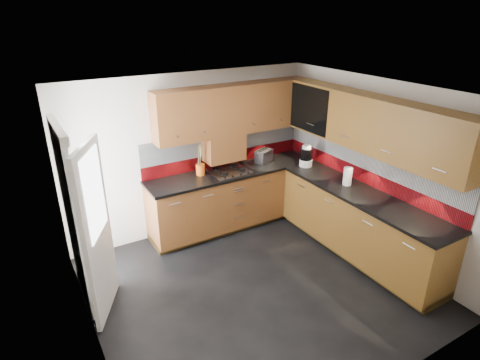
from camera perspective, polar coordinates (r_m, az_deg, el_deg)
room at (r=4.42m, az=2.62°, el=0.57°), size 4.00×3.80×2.64m
base_cabinets at (r=5.97m, az=7.29°, el=-4.51°), size 2.70×3.20×0.95m
countertop at (r=5.75m, az=7.51°, el=-0.35°), size 2.72×3.22×0.04m
backsplash at (r=5.93m, az=8.05°, el=3.41°), size 2.70×3.20×0.54m
upper_cabinets at (r=5.61m, az=8.96°, el=8.92°), size 2.50×3.20×0.72m
extractor_hood at (r=6.03m, az=-2.31°, el=4.68°), size 0.60×0.33×0.40m
glass_cabinet at (r=6.12m, az=10.83°, el=10.25°), size 0.32×0.80×0.66m
back_door at (r=4.71m, az=-21.41°, el=-5.94°), size 0.42×1.19×2.04m
gas_hob at (r=6.01m, az=-1.51°, el=1.30°), size 0.56×0.50×0.04m
utensil_pot at (r=5.90m, az=-5.66°, el=1.69°), size 0.13×0.13×0.47m
toaster at (r=6.39m, az=3.39°, el=3.45°), size 0.33×0.27×0.21m
food_processor at (r=6.27m, az=9.38°, el=3.28°), size 0.20×0.20×0.33m
paper_towel at (r=5.72m, az=15.05°, el=0.50°), size 0.12×0.12×0.25m
orange_cloth at (r=6.33m, az=9.41°, el=2.09°), size 0.17×0.16×0.02m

